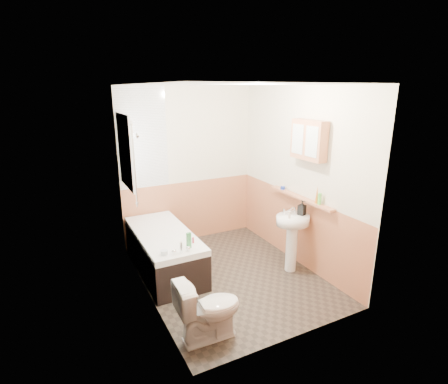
{
  "coord_description": "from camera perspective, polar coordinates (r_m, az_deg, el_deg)",
  "views": [
    {
      "loc": [
        -2.0,
        -3.76,
        2.45
      ],
      "look_at": [
        0.0,
        0.15,
        1.15
      ],
      "focal_mm": 28.0,
      "sensor_mm": 36.0,
      "label": 1
    }
  ],
  "objects": [
    {
      "name": "wainscot_back",
      "position": [
        5.86,
        -5.53,
        -3.04
      ],
      "size": [
        2.2,
        0.01,
        1.0
      ],
      "primitive_type": "cube",
      "color": "#C87A52",
      "rests_on": "wall_back"
    },
    {
      "name": "ceiling",
      "position": [
        4.26,
        0.96,
        17.16
      ],
      "size": [
        2.8,
        2.8,
        0.0
      ],
      "primitive_type": "plane",
      "rotation": [
        3.14,
        0.0,
        0.0
      ],
      "color": "white",
      "rests_on": "ground"
    },
    {
      "name": "sink",
      "position": [
        4.88,
        11.09,
        -6.34
      ],
      "size": [
        0.48,
        0.38,
        0.92
      ],
      "rotation": [
        0.0,
        0.0,
        0.26
      ],
      "color": "white",
      "rests_on": "floor"
    },
    {
      "name": "foam_can",
      "position": [
        4.65,
        15.35,
        -1.08
      ],
      "size": [
        0.06,
        0.06,
        0.15
      ],
      "primitive_type": "cylinder",
      "rotation": [
        0.0,
        0.0,
        0.23
      ],
      "color": "#59C647",
      "rests_on": "pine_shelf"
    },
    {
      "name": "orange_bottle",
      "position": [
        4.48,
        -5.07,
        -7.84
      ],
      "size": [
        0.03,
        0.03,
        0.07
      ],
      "primitive_type": "cylinder",
      "rotation": [
        0.0,
        0.0,
        0.2
      ],
      "color": "maroon",
      "rests_on": "bathtub"
    },
    {
      "name": "shower_riser",
      "position": [
        4.5,
        -14.34,
        5.53
      ],
      "size": [
        0.1,
        0.07,
        1.1
      ],
      "color": "silver",
      "rests_on": "wall_left"
    },
    {
      "name": "wall_left",
      "position": [
        4.05,
        -13.15,
        -1.21
      ],
      "size": [
        0.02,
        2.8,
        2.5
      ],
      "primitive_type": "cube",
      "color": "beige",
      "rests_on": "ground"
    },
    {
      "name": "wainscot_front",
      "position": [
        3.66,
        11.47,
        -16.03
      ],
      "size": [
        2.2,
        0.01,
        1.0
      ],
      "primitive_type": "cube",
      "color": "#C87A52",
      "rests_on": "wall_front"
    },
    {
      "name": "wall_back",
      "position": [
        5.67,
        -5.82,
        4.19
      ],
      "size": [
        2.2,
        0.02,
        2.5
      ],
      "primitive_type": "cube",
      "color": "beige",
      "rests_on": "ground"
    },
    {
      "name": "green_bottle",
      "position": [
        4.67,
        14.93,
        -0.41
      ],
      "size": [
        0.05,
        0.05,
        0.23
      ],
      "primitive_type": "cone",
      "rotation": [
        0.0,
        0.0,
        -0.06
      ],
      "color": "orange",
      "rests_on": "pine_shelf"
    },
    {
      "name": "wall_right",
      "position": [
        5.02,
        12.15,
        2.3
      ],
      "size": [
        0.02,
        2.8,
        2.5
      ],
      "primitive_type": "cube",
      "color": "beige",
      "rests_on": "ground"
    },
    {
      "name": "wainscot_right",
      "position": [
        5.24,
        11.47,
        -5.7
      ],
      "size": [
        0.01,
        2.8,
        1.0
      ],
      "primitive_type": "cube",
      "color": "#C87A52",
      "rests_on": "wall_right"
    },
    {
      "name": "wall_front",
      "position": [
        3.31,
        12.44,
        -5.16
      ],
      "size": [
        2.2,
        0.02,
        2.5
      ],
      "primitive_type": "cube",
      "color": "beige",
      "rests_on": "ground"
    },
    {
      "name": "tile_cladding_left",
      "position": [
        4.05,
        -12.85,
        -1.17
      ],
      "size": [
        0.01,
        2.8,
        2.5
      ],
      "primitive_type": "cube",
      "color": "white",
      "rests_on": "wall_left"
    },
    {
      "name": "pine_shelf",
      "position": [
        4.94,
        12.34,
        -0.9
      ],
      "size": [
        0.1,
        1.27,
        0.03
      ],
      "primitive_type": "cube",
      "color": "#C87A52",
      "rests_on": "wall_right"
    },
    {
      "name": "black_jar",
      "position": [
        5.24,
        9.56,
        0.67
      ],
      "size": [
        0.08,
        0.08,
        0.04
      ],
      "primitive_type": "cylinder",
      "rotation": [
        0.0,
        0.0,
        -0.23
      ],
      "color": "#19339E",
      "rests_on": "pine_shelf"
    },
    {
      "name": "bathtub",
      "position": [
        4.98,
        -9.75,
        -9.36
      ],
      "size": [
        0.7,
        1.62,
        0.71
      ],
      "color": "black",
      "rests_on": "floor"
    },
    {
      "name": "floor",
      "position": [
        4.91,
        0.82,
        -13.43
      ],
      "size": [
        2.8,
        2.8,
        0.0
      ],
      "primitive_type": "plane",
      "color": "#2C251F",
      "rests_on": "ground"
    },
    {
      "name": "cream_jar",
      "position": [
        4.23,
        -9.72,
        -9.7
      ],
      "size": [
        0.09,
        0.09,
        0.05
      ],
      "primitive_type": "cylinder",
      "rotation": [
        0.0,
        0.0,
        -0.0
      ],
      "color": "silver",
      "rests_on": "bathtub"
    },
    {
      "name": "tile_return_back",
      "position": [
        5.35,
        -13.21,
        8.54
      ],
      "size": [
        0.75,
        0.01,
        1.5
      ],
      "primitive_type": "cube",
      "color": "white",
      "rests_on": "wall_back"
    },
    {
      "name": "soap_bottle",
      "position": [
        4.83,
        12.57,
        -3.13
      ],
      "size": [
        0.16,
        0.22,
        0.09
      ],
      "primitive_type": "imported",
      "rotation": [
        0.0,
        0.0,
        0.38
      ],
      "color": "black",
      "rests_on": "sink"
    },
    {
      "name": "blue_gel",
      "position": [
        4.33,
        -5.77,
        -7.86
      ],
      "size": [
        0.06,
        0.04,
        0.2
      ],
      "primitive_type": "cube",
      "rotation": [
        0.0,
        0.0,
        0.18
      ],
      "color": "#388447",
      "rests_on": "bathtub"
    },
    {
      "name": "toilet",
      "position": [
        3.69,
        -2.51,
        -18.56
      ],
      "size": [
        0.68,
        0.39,
        0.66
      ],
      "primitive_type": "imported",
      "rotation": [
        0.0,
        0.0,
        1.54
      ],
      "color": "white",
      "rests_on": "floor"
    },
    {
      "name": "clear_bottle",
      "position": [
        4.66,
        10.61,
        -3.7
      ],
      "size": [
        0.04,
        0.04,
        0.1
      ],
      "primitive_type": "cylinder",
      "rotation": [
        0.0,
        0.0,
        0.26
      ],
      "color": "silver",
      "rests_on": "sink"
    },
    {
      "name": "window",
      "position": [
        4.87,
        -15.72,
        6.42
      ],
      "size": [
        0.03,
        0.79,
        0.99
      ],
      "color": "white",
      "rests_on": "wall_left"
    },
    {
      "name": "medicine_cabinet",
      "position": [
        4.66,
        13.65,
        8.25
      ],
      "size": [
        0.14,
        0.57,
        0.51
      ],
      "color": "#C87A52",
      "rests_on": "wall_right"
    }
  ]
}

